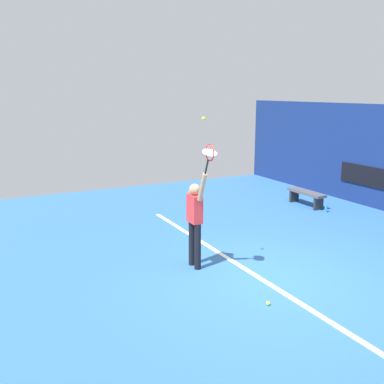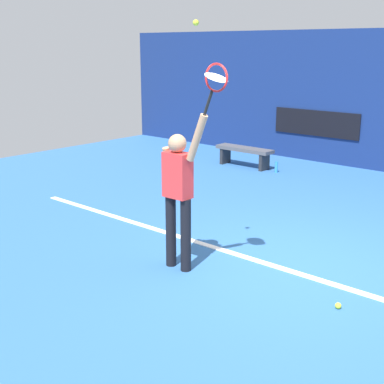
% 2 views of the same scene
% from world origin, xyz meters
% --- Properties ---
extents(ground_plane, '(18.00, 18.00, 0.00)m').
position_xyz_m(ground_plane, '(0.00, 0.00, 0.00)').
color(ground_plane, '#2D609E').
extents(sponsor_banner_portside, '(2.20, 0.03, 0.60)m').
position_xyz_m(sponsor_banner_portside, '(-3.00, 5.90, 0.92)').
color(sponsor_banner_portside, black).
extents(court_baseline, '(10.00, 0.10, 0.01)m').
position_xyz_m(court_baseline, '(0.00, -0.13, 0.01)').
color(court_baseline, white).
rests_on(court_baseline, ground_plane).
extents(tennis_player, '(0.70, 0.31, 1.97)m').
position_xyz_m(tennis_player, '(-1.10, -0.95, 1.01)').
color(tennis_player, black).
rests_on(tennis_player, ground_plane).
extents(tennis_racket, '(0.41, 0.27, 0.62)m').
position_xyz_m(tennis_racket, '(-0.54, -0.96, 2.33)').
color(tennis_racket, black).
extents(tennis_ball, '(0.07, 0.07, 0.07)m').
position_xyz_m(tennis_ball, '(-0.86, -0.90, 2.94)').
color(tennis_ball, '#CCE033').
extents(court_bench, '(1.40, 0.36, 0.45)m').
position_xyz_m(court_bench, '(-3.91, 4.31, 0.34)').
color(court_bench, '#4C4C51').
rests_on(court_bench, ground_plane).
extents(water_bottle, '(0.07, 0.07, 0.24)m').
position_xyz_m(water_bottle, '(-3.04, 4.31, 0.12)').
color(water_bottle, '#338CD8').
rests_on(water_bottle, ground_plane).
extents(spare_ball, '(0.07, 0.07, 0.07)m').
position_xyz_m(spare_ball, '(0.91, -0.64, 0.03)').
color(spare_ball, '#CCE033').
rests_on(spare_ball, ground_plane).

